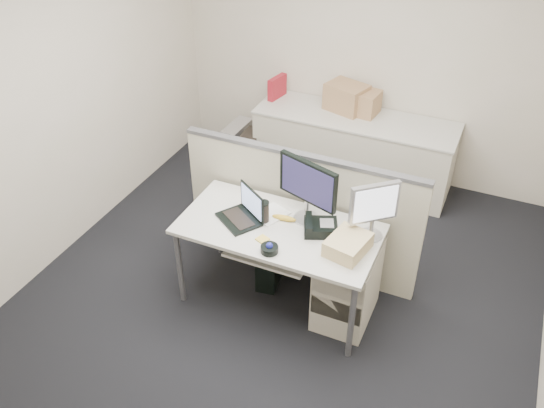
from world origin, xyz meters
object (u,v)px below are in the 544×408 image
at_px(laptop, 238,208).
at_px(desk_phone, 321,228).
at_px(desk, 279,234).
at_px(monitor_main, 307,192).

relative_size(laptop, desk_phone, 1.33).
relative_size(desk, laptop, 4.67).
distance_m(desk, laptop, 0.37).
xyz_separation_m(monitor_main, desk_phone, (0.15, -0.10, -0.22)).
distance_m(desk, monitor_main, 0.40).
bearing_deg(monitor_main, desk, -111.16).
bearing_deg(laptop, desk_phone, 45.23).
xyz_separation_m(desk, laptop, (-0.31, -0.04, 0.19)).
xyz_separation_m(laptop, desk_phone, (0.61, 0.12, -0.08)).
relative_size(desk, monitor_main, 2.95).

